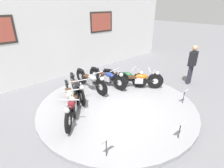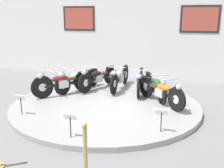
{
  "view_description": "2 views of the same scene",
  "coord_description": "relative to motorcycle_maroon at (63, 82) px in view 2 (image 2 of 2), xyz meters",
  "views": [
    {
      "loc": [
        -3.52,
        -3.68,
        3.2
      ],
      "look_at": [
        -0.04,
        0.21,
        0.8
      ],
      "focal_mm": 28.0,
      "sensor_mm": 36.0,
      "label": 1
    },
    {
      "loc": [
        2.2,
        -6.61,
        2.51
      ],
      "look_at": [
        0.19,
        -0.02,
        0.68
      ],
      "focal_mm": 42.0,
      "sensor_mm": 36.0,
      "label": 2
    }
  ],
  "objects": [
    {
      "name": "info_placard_front_right",
      "position": [
        3.18,
        -1.78,
        -0.03
      ],
      "size": [
        0.26,
        0.11,
        0.51
      ],
      "color": "#333338",
      "rests_on": "display_platform"
    },
    {
      "name": "motorcycle_black",
      "position": [
        0.77,
        0.99,
        -0.01
      ],
      "size": [
        0.72,
        1.92,
        0.8
      ],
      "color": "black",
      "rests_on": "display_platform"
    },
    {
      "name": "motorcycle_cream",
      "position": [
        0.24,
        0.57,
        -0.03
      ],
      "size": [
        0.8,
        1.84,
        0.78
      ],
      "color": "black",
      "rests_on": "display_platform"
    },
    {
      "name": "back_wall",
      "position": [
        1.48,
        3.53,
        1.61
      ],
      "size": [
        14.0,
        0.22,
        4.27
      ],
      "color": "white",
      "rests_on": "ground_plane"
    },
    {
      "name": "motorcycle_green",
      "position": [
        2.73,
        0.57,
        -0.03
      ],
      "size": [
        0.89,
        1.79,
        0.78
      ],
      "color": "black",
      "rests_on": "display_platform"
    },
    {
      "name": "info_placard_front_centre",
      "position": [
        1.48,
        -2.56,
        -0.03
      ],
      "size": [
        0.26,
        0.11,
        0.51
      ],
      "color": "#333338",
      "rests_on": "display_platform"
    },
    {
      "name": "stanchion_post_right_of_entry",
      "position": [
        2.31,
        -3.75,
        -0.18
      ],
      "size": [
        0.28,
        0.28,
        1.02
      ],
      "color": "tan",
      "rests_on": "ground_plane"
    },
    {
      "name": "motorcycle_maroon",
      "position": [
        0.0,
        0.0,
        0.0
      ],
      "size": [
        1.34,
        1.58,
        0.81
      ],
      "color": "black",
      "rests_on": "display_platform"
    },
    {
      "name": "info_placard_front_left",
      "position": [
        -0.22,
        -1.78,
        -0.03
      ],
      "size": [
        0.26,
        0.11,
        0.51
      ],
      "color": "#333338",
      "rests_on": "display_platform"
    },
    {
      "name": "motorcycle_blue",
      "position": [
        2.19,
        0.99,
        -0.01
      ],
      "size": [
        0.54,
        1.97,
        0.79
      ],
      "color": "black",
      "rests_on": "display_platform"
    },
    {
      "name": "ground_plane",
      "position": [
        1.48,
        -0.32,
        -0.52
      ],
      "size": [
        60.0,
        60.0,
        0.0
      ],
      "primitive_type": "plane",
      "color": "slate"
    },
    {
      "name": "motorcycle_silver",
      "position": [
        1.48,
        1.15,
        -0.0
      ],
      "size": [
        0.54,
        2.02,
        0.81
      ],
      "color": "black",
      "rests_on": "display_platform"
    },
    {
      "name": "display_platform",
      "position": [
        1.48,
        -0.32,
        -0.46
      ],
      "size": [
        5.19,
        5.19,
        0.12
      ],
      "primitive_type": "cylinder",
      "color": "#99999E",
      "rests_on": "ground_plane"
    },
    {
      "name": "motorcycle_orange",
      "position": [
        2.97,
        0.0,
        -0.01
      ],
      "size": [
        1.42,
        1.47,
        0.79
      ],
      "color": "black",
      "rests_on": "display_platform"
    }
  ]
}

